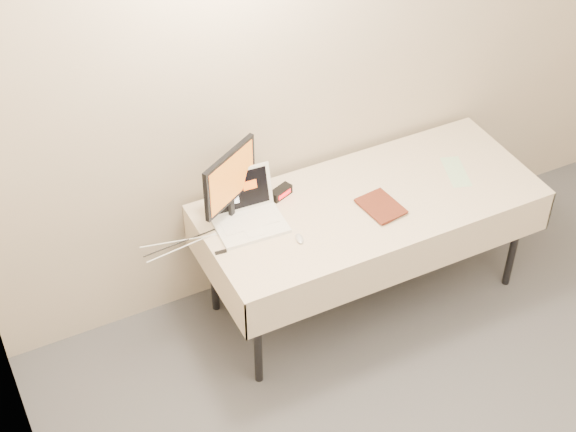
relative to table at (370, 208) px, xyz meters
name	(u,v)px	position (x,y,z in m)	size (l,w,h in m)	color
back_wall	(334,61)	(0.00, 0.45, 0.67)	(4.00, 0.10, 2.70)	#C2B39C
table	(370,208)	(0.00, 0.00, 0.00)	(1.86, 0.81, 0.74)	black
laptop	(246,211)	(-0.67, 0.15, 0.12)	(0.37, 0.34, 0.24)	white
monitor	(230,181)	(-0.73, 0.20, 0.31)	(0.36, 0.23, 0.42)	black
book	(369,197)	(-0.08, -0.10, 0.18)	(0.18, 0.02, 0.24)	maroon
alarm_clock	(281,192)	(-0.42, 0.24, 0.09)	(0.14, 0.10, 0.05)	black
clicker	(299,239)	(-0.49, -0.12, 0.07)	(0.04, 0.08, 0.02)	#B8B8BA
paper_form	(456,172)	(0.55, -0.01, 0.06)	(0.11, 0.28, 0.00)	#B2DEB1
usb_dongle	(221,252)	(-0.89, -0.03, 0.07)	(0.06, 0.02, 0.01)	black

